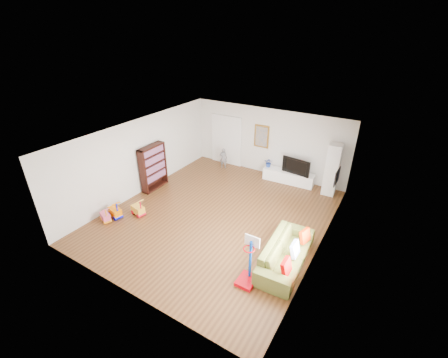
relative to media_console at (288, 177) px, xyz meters
The scene contains 25 objects.
floor 3.59m from the media_console, 108.36° to the right, with size 6.50×7.50×0.00m, color brown.
ceiling 4.35m from the media_console, 108.36° to the right, with size 6.50×7.50×0.00m, color white.
wall_back 1.63m from the media_console, 162.96° to the left, with size 6.50×0.00×2.70m, color silver.
wall_front 7.33m from the media_console, 98.97° to the right, with size 6.50×0.00×2.70m, color silver.
wall_left 5.66m from the media_console, 142.15° to the right, with size 0.00×7.50×2.70m, color white.
wall_right 4.16m from the media_console, 58.08° to the right, with size 0.00×7.50×2.70m, color white.
navy_accent 3.33m from the media_console, 43.58° to the right, with size 0.01×3.20×1.70m, color black.
olive_wainscot 2.92m from the media_console, 43.58° to the right, with size 0.01×3.20×1.00m, color brown.
doorway 3.15m from the media_console, behind, with size 1.45×0.06×2.10m, color white.
painting_back 1.93m from the media_console, 167.48° to the left, with size 0.62×0.06×0.92m, color gold.
artwork_right 3.03m from the media_console, 41.48° to the right, with size 0.04×0.56×0.46m, color #7F3F8C.
media_console is the anchor object (origin of this frame).
tall_cabinet 1.74m from the media_console, ahead, with size 0.45×0.45×1.91m, color white.
bookshelf 5.20m from the media_console, 143.78° to the right, with size 0.30×1.15×1.69m, color black.
sofa 4.63m from the media_console, 70.32° to the right, with size 2.32×0.91×0.68m, color #606729.
basketball_hoop 5.56m from the media_console, 79.57° to the right, with size 0.43×0.53×1.26m, color #BB000B.
ride_on_yellow 5.79m from the media_console, 125.41° to the right, with size 0.45×0.28×0.59m, color gold.
ride_on_orange 6.49m from the media_console, 126.73° to the right, with size 0.45×0.28×0.61m, color orange.
ride_on_pink 6.80m from the media_console, 125.68° to the right, with size 0.39×0.24×0.52m, color #D64973.
child 2.89m from the media_console, behind, with size 0.33×0.21×0.89m, color slate.
tv 0.62m from the media_console, ahead, with size 1.11×0.15×0.64m, color black.
vase_plant 0.95m from the media_console, behind, with size 0.33×0.29×0.37m, color #1F3D9B.
pillow_left 5.35m from the media_console, 70.35° to the right, with size 0.10×0.38×0.38m, color #C10001.
pillow_center 4.68m from the media_console, 67.87° to the right, with size 0.10×0.37×0.37m, color white.
pillow_right 4.11m from the media_console, 63.85° to the right, with size 0.09×0.36×0.36m, color #B92200.
Camera 1 is at (4.41, -6.84, 5.53)m, focal length 24.00 mm.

